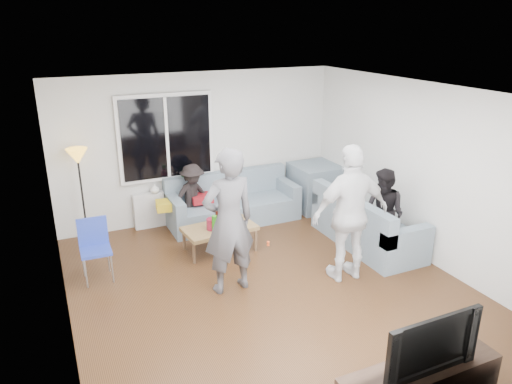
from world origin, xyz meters
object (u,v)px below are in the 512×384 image
player_right (350,214)px  television (425,340)px  side_chair (96,251)px  player_left (229,222)px  sofa_right_section (368,219)px  spectator_back (193,197)px  spectator_right (384,213)px  floor_lamp (83,198)px  coffee_table (220,238)px  sofa_back_section (233,199)px

player_right → television: bearing=74.9°
side_chair → television: television is taller
player_left → television: player_left is taller
sofa_right_section → spectator_back: spectator_back is taller
player_right → spectator_right: size_ratio=1.42×
floor_lamp → coffee_table: bearing=-31.7°
player_left → spectator_right: bearing=176.1°
sofa_back_section → coffee_table: size_ratio=2.09×
spectator_back → side_chair: bearing=-164.3°
floor_lamp → player_right: bearing=-40.0°
coffee_table → floor_lamp: bearing=148.3°
player_left → spectator_right: (2.50, 0.01, -0.30)m
coffee_table → television: (0.53, -3.80, 0.53)m
player_left → television: (0.81, -2.67, -0.24)m
sofa_right_section → player_right: (-0.90, -0.76, 0.53)m
coffee_table → spectator_right: spectator_right is taller
spectator_back → television: size_ratio=1.14×
floor_lamp → spectator_back: bearing=-4.5°
spectator_right → coffee_table: bearing=-131.2°
spectator_right → television: size_ratio=1.34×
side_chair → player_right: size_ratio=0.45×
player_right → spectator_right: (0.90, 0.39, -0.28)m
side_chair → spectator_right: size_ratio=0.64×
coffee_table → player_right: (1.32, -1.52, 0.75)m
sofa_back_section → television: size_ratio=2.29×
side_chair → spectator_back: spectator_back is taller
spectator_back → television: bearing=-100.1°
side_chair → floor_lamp: (0.00, 1.29, 0.35)m
side_chair → television: 4.37m
television → sofa_right_section: bearing=60.9°
sofa_right_section → side_chair: side_chair is taller
sofa_right_section → floor_lamp: (-4.07, 1.90, 0.36)m
side_chair → spectator_back: (1.75, 1.15, 0.14)m
sofa_back_section → television: television is taller
side_chair → player_left: 1.93m
sofa_back_section → sofa_right_section: (1.60, -1.73, 0.00)m
player_left → coffee_table: bearing=-107.9°
sofa_right_section → player_right: player_right is taller
side_chair → spectator_back: 2.10m
spectator_right → spectator_back: spectator_right is taller
side_chair → television: bearing=-55.7°
spectator_right → side_chair: bearing=-117.9°
side_chair → player_left: player_left is taller
television → spectator_right: bearing=57.7°
sofa_right_section → coffee_table: bearing=71.1°
sofa_back_section → player_left: size_ratio=1.18×
side_chair → spectator_right: 4.19m
player_left → spectator_back: 2.18m
coffee_table → spectator_right: (2.22, -1.12, 0.47)m
floor_lamp → player_right: player_right is taller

